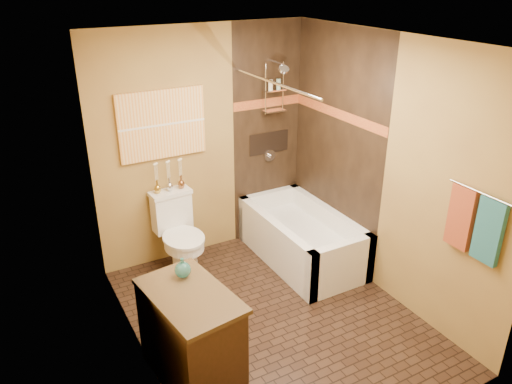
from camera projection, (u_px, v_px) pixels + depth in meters
floor at (274, 317)px, 4.66m from camera, size 3.00×3.00×0.00m
wall_left at (134, 230)px, 3.62m from camera, size 0.02×3.00×2.50m
wall_right at (386, 170)px, 4.67m from camera, size 0.02×3.00×2.50m
wall_back at (204, 145)px, 5.34m from camera, size 2.40×0.02×2.50m
wall_front at (406, 289)px, 2.95m from camera, size 2.40×0.02×2.50m
ceiling at (279, 41)px, 3.63m from camera, size 3.00×3.00×0.00m
alcove_tile_back at (267, 135)px, 5.67m from camera, size 0.85×0.01×2.50m
alcove_tile_right at (336, 147)px, 5.27m from camera, size 0.01×1.50×2.50m
mosaic_band_back at (268, 103)px, 5.51m from camera, size 0.85×0.01×0.10m
mosaic_band_right at (337, 113)px, 5.11m from camera, size 0.01×1.50×0.10m
alcove_niche at (269, 143)px, 5.72m from camera, size 0.50×0.01×0.25m
shower_fixtures at (274, 100)px, 5.43m from camera, size 0.24×0.33×1.16m
curtain_rod at (273, 82)px, 4.60m from camera, size 0.03×1.55×0.03m
towel_bar at (480, 192)px, 3.73m from camera, size 0.02×0.55×0.02m
towel_teal at (489, 231)px, 3.74m from camera, size 0.05×0.22×0.52m
towel_rust at (461, 217)px, 3.95m from camera, size 0.05×0.22×0.52m
sunset_painting at (162, 124)px, 5.00m from camera, size 0.90×0.04×0.70m
vanity_mirror at (145, 215)px, 3.29m from camera, size 0.01×1.00×0.90m
bathtub at (301, 241)px, 5.52m from camera, size 0.80×1.50×0.55m
toilet at (179, 234)px, 5.24m from camera, size 0.44×0.65×0.85m
vanity at (191, 335)px, 3.86m from camera, size 0.65×0.94×0.77m
teal_bottle at (183, 268)px, 3.88m from camera, size 0.17×0.17×0.21m
bud_vases at (169, 175)px, 5.15m from camera, size 0.33×0.07×0.33m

